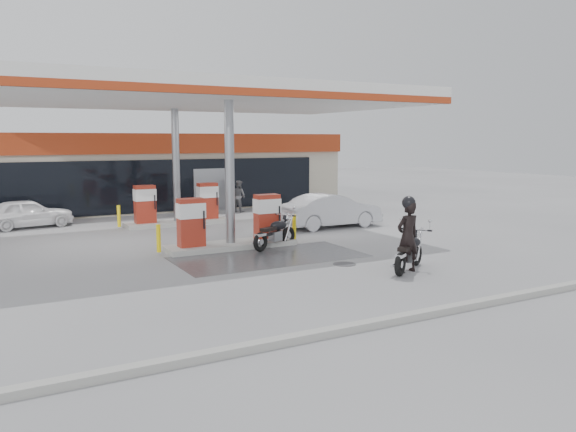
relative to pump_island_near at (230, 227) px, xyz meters
name	(u,v)px	position (x,y,z in m)	size (l,w,h in m)	color
ground	(255,259)	(0.00, -2.00, -0.71)	(90.00, 90.00, 0.00)	gray
wet_patch	(270,257)	(0.50, -2.00, -0.71)	(6.00, 3.00, 0.00)	#4C4C4F
drain_cover	(344,264)	(2.00, -4.00, -0.71)	(0.70, 0.70, 0.01)	#38383A
kerb	(401,318)	(0.00, -9.00, -0.64)	(28.00, 0.25, 0.15)	gray
store_building	(133,170)	(0.01, 13.94, 1.30)	(22.00, 8.22, 4.00)	beige
canopy	(198,98)	(0.00, 3.00, 4.56)	(16.00, 10.02, 5.51)	silver
pump_island_near	(230,227)	(0.00, 0.00, 0.00)	(5.14, 1.30, 1.78)	#9E9E99
pump_island_far	(177,209)	(0.00, 6.00, 0.00)	(5.14, 1.30, 1.78)	#9E9E99
main_motorcycle	(409,253)	(3.16, -5.53, -0.21)	(1.94, 1.30, 1.13)	black
biker_main	(408,237)	(3.00, -5.64, 0.30)	(0.73, 0.48, 2.01)	black
parked_motorcycle	(275,234)	(1.33, -0.78, -0.22)	(2.05, 1.12, 1.12)	black
sedan_white	(28,213)	(-5.80, 8.20, -0.10)	(1.45, 3.61, 1.23)	white
attendant	(239,196)	(4.13, 8.80, 0.10)	(0.79, 0.61, 1.62)	slate
hatchback_silver	(331,211)	(5.53, 2.20, 0.00)	(1.51, 4.33, 1.43)	#B0B2B9
parked_car_right	(222,194)	(4.50, 12.00, -0.06)	(2.16, 4.68, 1.30)	black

